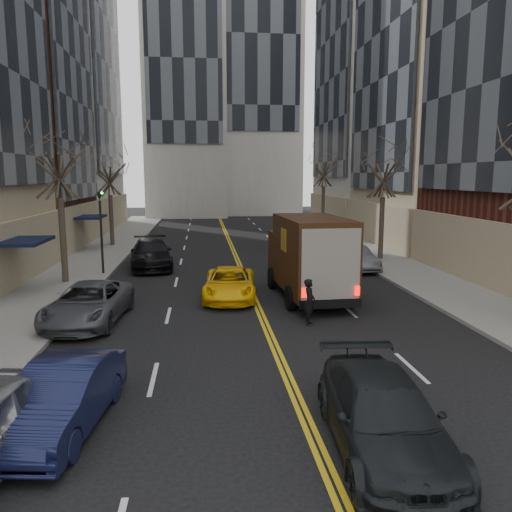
% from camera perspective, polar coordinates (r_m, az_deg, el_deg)
% --- Properties ---
extents(sidewalk_left, '(4.00, 66.00, 0.15)m').
position_cam_1_polar(sidewalk_left, '(32.67, -18.18, -0.37)').
color(sidewalk_left, slate).
rests_on(sidewalk_left, ground).
extents(sidewalk_right, '(4.00, 66.00, 0.15)m').
position_cam_1_polar(sidewalk_right, '(33.84, 13.16, 0.17)').
color(sidewalk_right, slate).
rests_on(sidewalk_right, ground).
extents(streetwall_right, '(12.26, 49.00, 34.00)m').
position_cam_1_polar(streetwall_right, '(42.31, 21.67, 22.04)').
color(streetwall_right, '#4C301E').
rests_on(streetwall_right, ground).
extents(tree_lf_mid, '(3.20, 3.20, 8.91)m').
position_cam_1_polar(tree_lf_mid, '(25.44, -21.76, 11.62)').
color(tree_lf_mid, '#382D23').
rests_on(tree_lf_mid, sidewalk_left).
extents(tree_lf_far, '(3.20, 3.20, 8.12)m').
position_cam_1_polar(tree_lf_far, '(38.12, -16.47, 10.00)').
color(tree_lf_far, '#382D23').
rests_on(tree_lf_far, sidewalk_left).
extents(tree_rt_mid, '(3.20, 3.20, 8.32)m').
position_cam_1_polar(tree_rt_mid, '(31.51, 14.43, 10.60)').
color(tree_rt_mid, '#382D23').
rests_on(tree_rt_mid, sidewalk_right).
extents(tree_rt_far, '(3.20, 3.20, 9.11)m').
position_cam_1_polar(tree_rt_far, '(45.88, 7.79, 10.98)').
color(tree_rt_far, '#382D23').
rests_on(tree_rt_far, sidewalk_right).
extents(traffic_signal, '(0.29, 0.26, 4.70)m').
position_cam_1_polar(traffic_signal, '(27.14, -17.31, 3.66)').
color(traffic_signal, black).
rests_on(traffic_signal, sidewalk_left).
extents(ups_truck, '(2.90, 6.58, 3.54)m').
position_cam_1_polar(ups_truck, '(21.35, 6.10, -0.17)').
color(ups_truck, black).
rests_on(ups_truck, ground).
extents(observer_sedan, '(2.34, 5.02, 1.42)m').
position_cam_1_polar(observer_sedan, '(10.24, 14.34, -17.31)').
color(observer_sedan, black).
rests_on(observer_sedan, ground).
extents(taxi, '(2.52, 4.81, 1.29)m').
position_cam_1_polar(taxi, '(21.44, -3.02, -3.18)').
color(taxi, yellow).
rests_on(taxi, ground).
extents(pedestrian, '(0.55, 0.69, 1.65)m').
position_cam_1_polar(pedestrian, '(17.75, 6.12, -5.24)').
color(pedestrian, black).
rests_on(pedestrian, ground).
extents(parked_lf_b, '(2.03, 4.40, 1.40)m').
position_cam_1_polar(parked_lf_b, '(11.43, -21.25, -14.84)').
color(parked_lf_b, black).
rests_on(parked_lf_b, ground).
extents(parked_lf_c, '(2.79, 5.27, 1.41)m').
position_cam_1_polar(parked_lf_c, '(18.91, -18.61, -5.16)').
color(parked_lf_c, '#4D4E55').
rests_on(parked_lf_c, ground).
extents(parked_lf_d, '(2.91, 5.79, 1.61)m').
position_cam_1_polar(parked_lf_d, '(29.13, -11.90, 0.24)').
color(parked_lf_d, black).
rests_on(parked_lf_d, ground).
extents(parked_lf_e, '(1.66, 3.78, 1.27)m').
position_cam_1_polar(parked_lf_e, '(29.77, -11.77, 0.10)').
color(parked_lf_e, '#B2B5BA').
rests_on(parked_lf_e, ground).
extents(parked_rt_a, '(1.94, 4.25, 1.35)m').
position_cam_1_polar(parked_rt_a, '(28.48, 11.19, -0.20)').
color(parked_rt_a, '#53565B').
rests_on(parked_rt_a, ground).
extents(parked_rt_b, '(2.34, 4.76, 1.30)m').
position_cam_1_polar(parked_rt_b, '(35.12, 5.96, 1.63)').
color(parked_rt_b, '#B4B6BC').
rests_on(parked_rt_b, ground).
extents(parked_rt_c, '(2.12, 5.14, 1.49)m').
position_cam_1_polar(parked_rt_c, '(40.75, 4.71, 2.82)').
color(parked_rt_c, black).
rests_on(parked_rt_c, ground).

